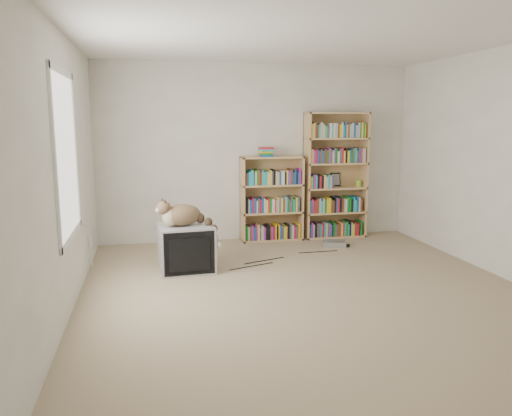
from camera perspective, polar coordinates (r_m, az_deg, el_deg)
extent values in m
cube|color=tan|center=(5.06, 6.19, -9.83)|extent=(4.50, 5.00, 0.01)
cube|color=silver|center=(7.19, 0.13, 6.32)|extent=(4.50, 0.02, 2.50)
cube|color=silver|center=(2.56, 24.43, -1.26)|extent=(4.50, 0.02, 2.50)
cube|color=silver|center=(4.60, -21.25, 3.57)|extent=(0.02, 5.00, 2.50)
cube|color=white|center=(4.83, 6.78, 19.34)|extent=(4.50, 5.00, 0.02)
cube|color=white|center=(4.78, -20.85, 5.62)|extent=(0.02, 1.22, 1.52)
cube|color=#9A9A9C|center=(5.81, -7.99, -4.51)|extent=(0.65, 0.59, 0.53)
cube|color=black|center=(5.56, -7.62, -5.17)|extent=(0.56, 0.07, 0.49)
cube|color=black|center=(5.54, -7.59, -5.32)|extent=(0.45, 0.04, 0.37)
cube|color=black|center=(5.93, -8.15, -4.33)|extent=(0.39, 0.33, 0.32)
ellipsoid|color=#3C2918|center=(5.71, -8.48, -0.80)|extent=(0.51, 0.41, 0.25)
ellipsoid|color=#3C2918|center=(5.76, -7.41, -0.79)|extent=(0.26, 0.27, 0.18)
ellipsoid|color=tan|center=(5.65, -9.82, -1.06)|extent=(0.22, 0.22, 0.20)
ellipsoid|color=#3C2918|center=(5.61, -10.53, 0.05)|extent=(0.20, 0.19, 0.15)
sphere|color=beige|center=(5.60, -11.11, -0.23)|extent=(0.08, 0.08, 0.06)
cone|color=black|center=(5.57, -10.39, 0.71)|extent=(0.08, 0.08, 0.08)
cone|color=black|center=(5.65, -10.68, 0.83)|extent=(0.08, 0.08, 0.08)
cube|color=tan|center=(7.25, 5.79, 3.61)|extent=(0.02, 0.30, 1.82)
cube|color=tan|center=(7.56, 12.22, 3.70)|extent=(0.02, 0.30, 1.82)
cube|color=tan|center=(7.52, 8.70, 3.78)|extent=(0.91, 0.03, 1.82)
cube|color=tan|center=(7.35, 9.27, 10.65)|extent=(0.91, 0.30, 0.02)
cube|color=tan|center=(7.54, 8.89, -3.14)|extent=(0.91, 0.30, 0.03)
cube|color=tan|center=(7.47, 8.96, -0.45)|extent=(0.91, 0.30, 0.03)
cube|color=tan|center=(7.41, 9.04, 2.28)|extent=(0.91, 0.30, 0.02)
cube|color=tan|center=(7.38, 9.11, 5.05)|extent=(0.91, 0.30, 0.02)
cube|color=tan|center=(7.35, 9.19, 7.85)|extent=(0.91, 0.30, 0.02)
cube|color=#B2172A|center=(7.52, 8.91, -2.34)|extent=(0.83, 0.24, 0.19)
cube|color=#164B92|center=(7.45, 8.99, 0.36)|extent=(0.83, 0.24, 0.19)
cube|color=#14701F|center=(7.40, 9.06, 3.11)|extent=(0.83, 0.24, 0.19)
cube|color=beige|center=(7.37, 9.14, 5.89)|extent=(0.83, 0.24, 0.19)
cube|color=black|center=(7.35, 9.22, 8.68)|extent=(0.83, 0.24, 0.19)
cube|color=tan|center=(7.06, -1.55, 0.97)|extent=(0.03, 0.30, 1.21)
cube|color=tan|center=(7.26, 5.09, 1.19)|extent=(0.02, 0.30, 1.21)
cube|color=tan|center=(7.28, 1.56, 1.25)|extent=(0.88, 0.03, 1.21)
cube|color=tan|center=(7.08, 1.84, 5.82)|extent=(0.88, 0.30, 0.02)
cube|color=tan|center=(7.26, 1.79, -3.54)|extent=(0.88, 0.30, 0.03)
cube|color=tan|center=(7.18, 1.81, -0.47)|extent=(0.88, 0.30, 0.03)
cube|color=tan|center=(7.12, 1.82, 2.65)|extent=(0.88, 0.30, 0.02)
cube|color=#B2172A|center=(7.24, 1.79, -2.71)|extent=(0.80, 0.24, 0.19)
cube|color=#164B92|center=(7.16, 1.81, 0.37)|extent=(0.80, 0.24, 0.19)
cube|color=#14701F|center=(7.11, 1.83, 3.51)|extent=(0.80, 0.24, 0.19)
cube|color=#B2172A|center=(7.01, 1.05, 6.43)|extent=(0.19, 0.25, 0.13)
cylinder|color=#86B734|center=(7.54, 11.59, 2.79)|extent=(0.08, 0.08, 0.09)
cube|color=black|center=(7.51, 9.06, 3.24)|extent=(0.15, 0.05, 0.20)
cube|color=#A3A3A7|center=(6.97, 8.94, -4.03)|extent=(0.37, 0.32, 0.07)
cube|color=silver|center=(6.16, -18.51, -3.57)|extent=(0.01, 0.08, 0.13)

